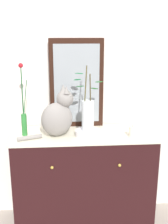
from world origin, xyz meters
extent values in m
plane|color=gray|center=(0.00, 0.00, 0.00)|extent=(6.00, 6.00, 0.00)
cube|color=silver|center=(0.00, 0.28, 1.30)|extent=(4.40, 0.08, 2.60)
cube|color=black|center=(0.00, 0.00, 0.42)|extent=(1.15, 0.41, 0.83)
cube|color=beige|center=(0.00, 0.00, 0.84)|extent=(1.17, 0.42, 0.02)
sphere|color=#B79338|center=(-0.26, -0.22, 0.67)|extent=(0.02, 0.02, 0.02)
sphere|color=#B79338|center=(0.26, -0.22, 0.67)|extent=(0.02, 0.02, 0.02)
cube|color=black|center=(-0.05, 0.19, 1.23)|extent=(0.45, 0.03, 0.75)
cube|color=gray|center=(-0.05, 0.17, 1.23)|extent=(0.38, 0.01, 0.66)
ellipsoid|color=gray|center=(-0.22, -0.04, 0.99)|extent=(0.29, 0.24, 0.27)
sphere|color=gray|center=(-0.15, -0.01, 1.15)|extent=(0.13, 0.13, 0.13)
cone|color=gray|center=(-0.16, 0.02, 1.23)|extent=(0.05, 0.05, 0.06)
cone|color=gray|center=(-0.14, -0.05, 1.23)|extent=(0.05, 0.05, 0.06)
cylinder|color=gray|center=(-0.43, -0.11, 0.87)|extent=(0.19, 0.09, 0.03)
cylinder|color=#2C7C34|center=(-0.47, -0.01, 0.94)|extent=(0.04, 0.04, 0.18)
cylinder|color=#1B5428|center=(-0.47, -0.01, 1.21)|extent=(0.01, 0.01, 0.36)
sphere|color=#A6151D|center=(-0.47, -0.01, 1.41)|extent=(0.04, 0.04, 0.04)
cylinder|color=#205428|center=(-0.45, -0.01, 1.17)|extent=(0.04, 0.01, 0.27)
cylinder|color=white|center=(0.02, -0.06, 0.88)|extent=(0.20, 0.20, 0.05)
cylinder|color=silver|center=(0.02, -0.06, 1.02)|extent=(0.10, 0.10, 0.24)
cylinder|color=#473E24|center=(0.04, -0.07, 1.20)|extent=(0.02, 0.07, 0.31)
ellipsoid|color=#204E22|center=(0.07, -0.06, 1.24)|extent=(0.08, 0.07, 0.01)
ellipsoid|color=#1E5222|center=(0.11, -0.07, 1.29)|extent=(0.08, 0.06, 0.01)
cylinder|color=#474121|center=(0.01, -0.06, 1.23)|extent=(0.03, 0.08, 0.36)
ellipsoid|color=#214B29|center=(-0.03, -0.06, 1.26)|extent=(0.08, 0.06, 0.01)
ellipsoid|color=#13592D|center=(-0.05, -0.03, 1.30)|extent=(0.08, 0.07, 0.01)
ellipsoid|color=#14592E|center=(-0.04, -0.02, 1.35)|extent=(0.08, 0.06, 0.01)
cylinder|color=beige|center=(0.37, -0.12, 0.90)|extent=(0.05, 0.05, 0.09)
cylinder|color=black|center=(0.37, -0.12, 0.95)|extent=(0.00, 0.00, 0.01)
camera|label=1|loc=(-0.16, -2.22, 1.69)|focal=46.82mm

